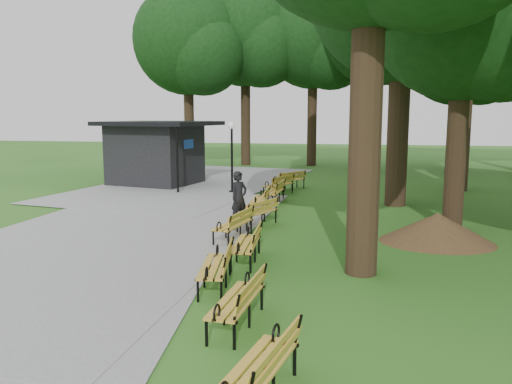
% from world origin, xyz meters
% --- Properties ---
extents(ground, '(100.00, 100.00, 0.00)m').
position_xyz_m(ground, '(0.00, 0.00, 0.00)').
color(ground, '#28611B').
rests_on(ground, ground).
extents(path, '(12.00, 38.00, 0.06)m').
position_xyz_m(path, '(-4.00, 3.00, 0.03)').
color(path, gray).
rests_on(path, ground).
extents(person, '(0.70, 0.74, 1.71)m').
position_xyz_m(person, '(-0.60, 4.99, 0.85)').
color(person, black).
rests_on(person, ground).
extents(kiosk, '(5.82, 5.33, 3.13)m').
position_xyz_m(kiosk, '(-6.75, 13.45, 1.57)').
color(kiosk, black).
rests_on(kiosk, ground).
extents(lamp_post, '(0.32, 0.32, 3.16)m').
position_xyz_m(lamp_post, '(-2.34, 11.35, 2.27)').
color(lamp_post, black).
rests_on(lamp_post, ground).
extents(dirt_mound, '(2.60, 2.60, 0.82)m').
position_xyz_m(dirt_mound, '(5.24, 3.72, 0.41)').
color(dirt_mound, '#47301C').
rests_on(dirt_mound, ground).
extents(bench_0, '(1.01, 1.99, 0.88)m').
position_xyz_m(bench_0, '(1.84, -4.96, 0.44)').
color(bench_0, gold).
rests_on(bench_0, ground).
extents(bench_1, '(0.78, 1.94, 0.88)m').
position_xyz_m(bench_1, '(1.09, -2.78, 0.44)').
color(bench_1, gold).
rests_on(bench_1, ground).
extents(bench_2, '(0.90, 1.97, 0.88)m').
position_xyz_m(bench_2, '(0.23, -0.99, 0.44)').
color(bench_2, gold).
rests_on(bench_2, ground).
extents(bench_3, '(0.76, 1.94, 0.88)m').
position_xyz_m(bench_3, '(0.48, 0.89, 0.44)').
color(bench_3, gold).
rests_on(bench_3, ground).
extents(bench_4, '(0.97, 1.98, 0.88)m').
position_xyz_m(bench_4, '(-0.31, 2.94, 0.44)').
color(bench_4, gold).
rests_on(bench_4, ground).
extents(bench_5, '(1.33, 2.00, 0.88)m').
position_xyz_m(bench_5, '(-0.00, 4.73, 0.44)').
color(bench_5, gold).
rests_on(bench_5, ground).
extents(bench_6, '(0.75, 1.93, 0.88)m').
position_xyz_m(bench_6, '(-0.33, 7.20, 0.44)').
color(bench_6, gold).
rests_on(bench_6, ground).
extents(bench_7, '(0.74, 1.93, 0.88)m').
position_xyz_m(bench_7, '(-0.11, 9.15, 0.44)').
color(bench_7, gold).
rests_on(bench_7, ground).
extents(bench_8, '(1.37, 1.99, 0.88)m').
position_xyz_m(bench_8, '(-0.23, 11.18, 0.44)').
color(bench_8, gold).
rests_on(bench_8, ground).
extents(bench_9, '(1.64, 1.91, 0.88)m').
position_xyz_m(bench_9, '(0.01, 12.81, 0.44)').
color(bench_9, gold).
rests_on(bench_9, ground).
extents(lawn_tree_1, '(5.65, 5.65, 9.50)m').
position_xyz_m(lawn_tree_1, '(5.96, 5.59, 6.63)').
color(lawn_tree_1, black).
rests_on(lawn_tree_1, ground).
extents(tree_backdrop, '(36.56, 10.35, 16.41)m').
position_xyz_m(tree_backdrop, '(6.95, 23.00, 8.20)').
color(tree_backdrop, black).
rests_on(tree_backdrop, ground).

